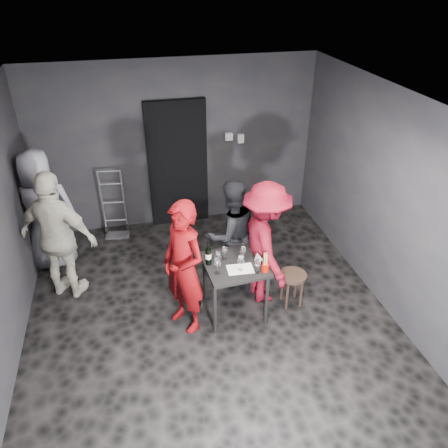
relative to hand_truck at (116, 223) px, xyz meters
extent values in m
cube|color=black|center=(1.09, -2.26, -0.21)|extent=(4.50, 5.00, 0.02)
cube|color=silver|center=(1.09, -2.26, 2.49)|extent=(4.50, 5.00, 0.02)
cube|color=black|center=(1.09, 0.24, 1.14)|extent=(4.50, 0.04, 2.70)
cube|color=black|center=(1.09, -4.76, 1.14)|extent=(4.50, 0.04, 2.70)
cube|color=black|center=(3.34, -2.26, 1.14)|extent=(0.04, 5.00, 2.70)
cube|color=black|center=(1.09, 0.18, 0.84)|extent=(0.95, 0.10, 2.10)
cube|color=#B7B7B2|center=(1.94, 0.19, 1.24)|extent=(0.12, 0.06, 0.12)
cube|color=#B7B7B2|center=(2.14, 0.19, 1.19)|extent=(0.10, 0.06, 0.14)
cylinder|color=#B2B2B7|center=(-0.17, 0.03, 0.35)|extent=(0.03, 0.03, 1.13)
cylinder|color=#B2B2B7|center=(0.17, 0.03, 0.35)|extent=(0.03, 0.03, 1.13)
cube|color=#B2B2B7|center=(0.00, -0.08, -0.19)|extent=(0.38, 0.21, 0.03)
cylinder|color=black|center=(-0.17, 0.06, -0.13)|extent=(0.04, 0.16, 0.16)
cylinder|color=black|center=(0.17, 0.06, -0.13)|extent=(0.04, 0.16, 0.16)
cube|color=black|center=(1.42, -2.25, 0.52)|extent=(0.72, 0.72, 0.04)
cylinder|color=black|center=(1.10, -2.57, 0.15)|extent=(0.04, 0.04, 0.71)
cylinder|color=black|center=(1.74, -2.57, 0.15)|extent=(0.04, 0.04, 0.71)
cylinder|color=black|center=(1.10, -1.93, 0.15)|extent=(0.04, 0.04, 0.71)
cylinder|color=black|center=(1.74, -1.93, 0.15)|extent=(0.04, 0.04, 0.71)
cylinder|color=black|center=(2.18, -2.28, 0.24)|extent=(0.35, 0.35, 0.04)
cylinder|color=black|center=(2.28, -2.18, 0.00)|extent=(0.04, 0.04, 0.41)
cylinder|color=black|center=(2.08, -2.18, 0.00)|extent=(0.04, 0.04, 0.41)
cylinder|color=black|center=(2.08, -2.37, 0.00)|extent=(0.04, 0.04, 0.41)
cylinder|color=black|center=(2.28, -2.37, 0.00)|extent=(0.04, 0.04, 0.41)
imported|color=#71060A|center=(0.79, -2.33, 0.75)|extent=(0.76, 0.84, 1.92)
imported|color=black|center=(1.53, -1.63, 0.58)|extent=(0.84, 0.60, 1.57)
imported|color=maroon|center=(1.87, -2.05, 0.71)|extent=(0.60, 1.21, 1.85)
imported|color=beige|center=(-0.66, -1.38, 0.85)|extent=(1.38, 1.11, 2.12)
imported|color=gray|center=(-0.91, -0.63, 0.85)|extent=(1.06, 0.60, 2.13)
cube|color=white|center=(1.45, -2.38, 0.54)|extent=(0.32, 0.22, 0.00)
cylinder|color=black|center=(1.11, -2.18, 0.65)|extent=(0.07, 0.07, 0.21)
cylinder|color=black|center=(1.11, -2.18, 0.80)|extent=(0.03, 0.03, 0.09)
cylinder|color=white|center=(1.11, -2.18, 0.66)|extent=(0.07, 0.07, 0.07)
cylinder|color=#A90E04|center=(1.73, -2.48, 0.59)|extent=(0.09, 0.09, 0.09)
camera|label=1|loc=(0.31, -6.36, 3.67)|focal=35.00mm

